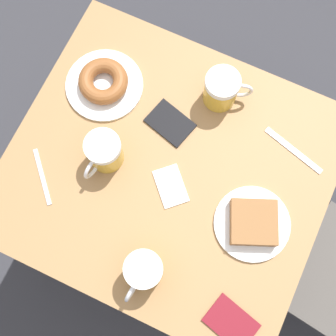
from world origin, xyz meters
TOP-DOWN VIEW (x-y plane):
  - ground_plane at (0.00, 0.00)m, footprint 8.00×8.00m
  - table at (0.00, 0.00)m, footprint 0.78×0.87m
  - plate_with_cake at (0.04, 0.27)m, footprint 0.21×0.21m
  - plate_with_donut at (-0.15, -0.27)m, footprint 0.22×0.22m
  - beer_mug_left at (-0.26, 0.04)m, footprint 0.10×0.13m
  - beer_mug_center at (0.28, 0.06)m, footprint 0.14×0.10m
  - beer_mug_right at (0.04, -0.17)m, footprint 0.14×0.10m
  - napkin_folded at (0.04, 0.03)m, footprint 0.13×0.13m
  - fork at (0.16, -0.31)m, footprint 0.13×0.12m
  - knife at (-0.20, 0.29)m, footprint 0.07×0.19m
  - passport_near_edge at (-0.13, -0.05)m, footprint 0.12×0.15m
  - passport_far_edge at (0.30, 0.32)m, footprint 0.12×0.14m

SIDE VIEW (x-z plane):
  - ground_plane at x=0.00m, z-range 0.00..0.00m
  - table at x=0.00m, z-range 0.31..1.09m
  - knife at x=-0.20m, z-range 0.78..0.78m
  - fork at x=0.16m, z-range 0.78..0.78m
  - napkin_folded at x=0.04m, z-range 0.78..0.78m
  - passport_near_edge at x=-0.13m, z-range 0.78..0.79m
  - passport_far_edge at x=0.30m, z-range 0.78..0.79m
  - plate_with_cake at x=0.04m, z-range 0.77..0.82m
  - plate_with_donut at x=-0.15m, z-range 0.77..0.83m
  - beer_mug_left at x=-0.26m, z-range 0.78..0.89m
  - beer_mug_center at x=0.28m, z-range 0.78..0.89m
  - beer_mug_right at x=0.04m, z-range 0.78..0.89m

